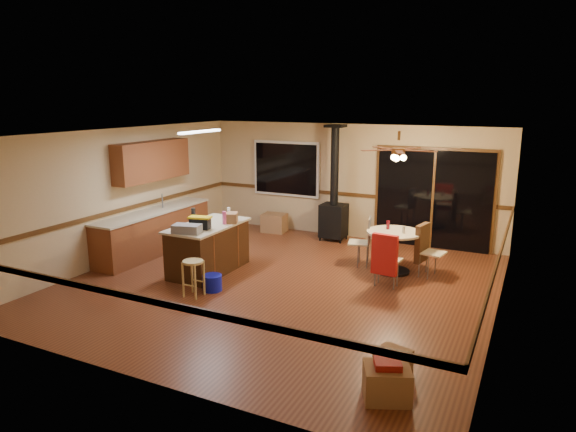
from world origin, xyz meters
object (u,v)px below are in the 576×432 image
Objects in this scene: toolbox_black at (200,224)px; chair_left at (365,236)px; blue_bucket at (212,283)px; box_corner_b at (393,362)px; dining_table at (394,244)px; kitchen_island at (208,248)px; chair_near at (385,254)px; wood_stove at (334,209)px; chair_right at (423,243)px; box_corner_a at (387,383)px; toolbox_grey at (187,229)px; bar_stool at (194,278)px; box_under_window at (274,223)px.

chair_left is at bearing 38.32° from toolbox_black.
blue_bucket is 3.67m from box_corner_b.
dining_table is 0.61m from chair_left.
chair_near is at bearing 10.53° from kitchen_island.
wood_stove is (1.30, 3.05, 0.28)m from kitchen_island.
chair_right reaches higher than box_corner_a.
dining_table is at bearing -11.81° from chair_left.
chair_right is (3.55, 1.88, -0.40)m from toolbox_black.
wood_stove reaches higher than box_corner_a.
toolbox_grey reaches higher than dining_table.
kitchen_island is at bearing 113.38° from bar_stool.
wood_stove is at bearing 116.43° from box_corner_a.
chair_right is at bearing 96.86° from box_corner_a.
toolbox_grey is 0.79× the size of bar_stool.
kitchen_island is 2.40× the size of chair_near.
chair_right is at bearing 9.36° from dining_table.
dining_table is at bearing -25.96° from box_under_window.
toolbox_grey is at bearing -85.76° from box_under_window.
toolbox_black is 0.63× the size of box_under_window.
kitchen_island is at bearing 147.49° from box_corner_a.
blue_bucket is at bearing -151.58° from chair_near.
chair_right is at bearing 40.73° from bar_stool.
chair_near is 1.26× the size of box_under_window.
box_corner_a is at bearing -25.67° from toolbox_grey.
blue_bucket is 2.95m from chair_near.
box_under_window is 1.49× the size of box_corner_b.
bar_stool is at bearing -139.27° from chair_right.
wood_stove is 1.89m from chair_left.
chair_right is (1.12, -0.04, 0.01)m from chair_left.
blue_bucket is 0.46× the size of chair_near.
box_corner_b is at bearing -24.03° from toolbox_black.
kitchen_island is 0.64m from toolbox_black.
chair_right is (3.00, 2.35, 0.46)m from blue_bucket.
wood_stove is 5.28× the size of toolbox_grey.
wood_stove is 3.10m from chair_near.
box_corner_a is (3.50, -1.83, 0.05)m from blue_bucket.
chair_right reaches higher than bar_stool.
kitchen_island is 3.43m from dining_table.
dining_table reaches higher than bar_stool.
chair_right is 3.71m from box_corner_b.
toolbox_black reaches higher than chair_left.
box_corner_b is at bearing -19.65° from toolbox_grey.
toolbox_black is 1.13m from blue_bucket.
chair_left is at bearing 178.00° from chair_right.
toolbox_black is (0.07, -0.32, 0.54)m from kitchen_island.
chair_right is (3.13, 2.69, 0.29)m from bar_stool.
chair_left is at bearing 111.00° from box_corner_a.
box_corner_b is (1.55, -3.69, -0.44)m from chair_left.
toolbox_grey is 3.76m from dining_table.
bar_stool reaches higher than box_corner_b.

